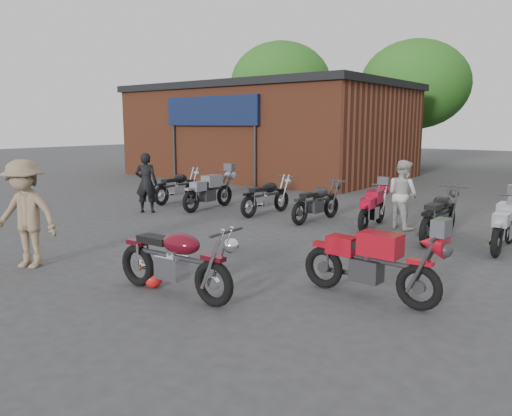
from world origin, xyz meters
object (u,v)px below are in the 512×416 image
Objects in this scene: vintage_motorcycle at (175,256)px; person_light at (402,195)px; person_tan at (26,214)px; row_bike_1 at (209,189)px; row_bike_2 at (267,194)px; row_bike_6 at (505,222)px; person_dark at (146,183)px; row_bike_3 at (317,200)px; row_bike_0 at (178,185)px; helmet at (154,279)px; sportbike at (372,259)px; row_bike_5 at (440,212)px; row_bike_4 at (373,206)px.

person_light is at bearing 81.06° from vintage_motorcycle.
person_tan is 6.54m from row_bike_1.
person_tan reaches higher than row_bike_1.
person_tan is 6.70m from row_bike_2.
vintage_motorcycle is 7.51m from row_bike_1.
row_bike_6 is at bearing 59.23° from vintage_motorcycle.
person_dark reaches higher than row_bike_3.
row_bike_1 is 1.87m from row_bike_2.
helmet is at bearing -140.62° from row_bike_0.
vintage_motorcycle reaches higher than sportbike.
sportbike is 1.07× the size of row_bike_2.
row_bike_5 is (2.41, 5.86, 0.48)m from helmet.
row_bike_3 is at bearing -94.41° from row_bike_0.
row_bike_5 reaches higher than row_bike_4.
person_tan is 0.90× the size of row_bike_5.
sportbike is 6.90m from row_bike_2.
row_bike_6 is (6.08, -0.28, 0.00)m from row_bike_2.
row_bike_0 reaches higher than row_bike_3.
person_dark reaches higher than row_bike_1.
helmet is 0.16× the size of person_dark.
row_bike_1 is at bearing 104.25° from row_bike_2.
person_dark reaches higher than person_light.
row_bike_6 is at bearing -174.83° from person_light.
person_dark is 0.81× the size of row_bike_5.
row_bike_3 is at bearing -86.12° from row_bike_1.
person_light is 0.87× the size of person_tan.
person_light reaches higher than row_bike_5.
person_light is (-1.55, 4.99, 0.23)m from sportbike.
row_bike_0 is (-8.73, 4.50, -0.03)m from sportbike.
helmet is 6.35m from row_bike_5.
row_bike_1 is 1.11× the size of row_bike_4.
person_light is at bearing -69.44° from row_bike_4.
row_bike_2 is (2.84, 1.84, -0.29)m from person_dark.
row_bike_2 is at bearing 86.36° from row_bike_5.
row_bike_0 reaches higher than row_bike_4.
person_light is (0.73, 6.61, 0.21)m from vintage_motorcycle.
vintage_motorcycle is 1.09× the size of row_bike_2.
row_bike_3 is (1.60, 0.01, -0.01)m from row_bike_2.
vintage_motorcycle is 1.03× the size of sportbike.
row_bike_1 is at bearing 90.13° from row_bike_5.
row_bike_0 is 3.51m from row_bike_2.
person_light is 8.14m from person_tan.
row_bike_3 is (3.44, 0.36, -0.05)m from row_bike_1.
row_bike_6 reaches higher than row_bike_3.
row_bike_5 is (-0.44, 4.30, 0.02)m from sportbike.
sportbike is 1.00× the size of row_bike_1.
sportbike is at bearing 127.01° from person_dark.
vintage_motorcycle is at bearing -6.57° from helmet.
sportbike reaches higher than row_bike_0.
row_bike_5 is (7.62, 1.62, -0.24)m from person_dark.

